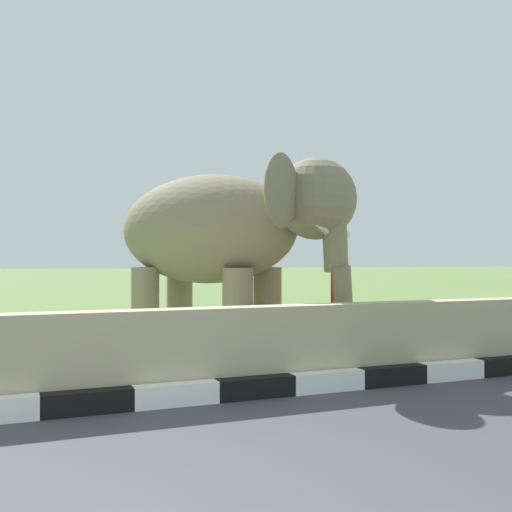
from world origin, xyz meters
TOP-DOWN VIEW (x-y plane):
  - striped_curb at (-0.35, 3.29)m, footprint 16.20×0.20m
  - barrier_parapet at (2.00, 3.59)m, footprint 28.00×0.36m
  - elephant at (2.44, 5.83)m, footprint 3.70×3.92m
  - person_handler at (4.15, 5.27)m, footprint 0.49×0.56m

SIDE VIEW (x-z plane):
  - striped_curb at x=-0.35m, z-range 0.00..0.24m
  - barrier_parapet at x=2.00m, z-range 0.00..1.00m
  - person_handler at x=4.15m, z-range 0.10..1.75m
  - elephant at x=2.44m, z-range 0.47..3.46m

